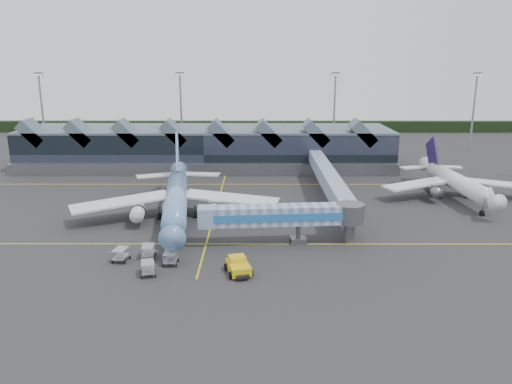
{
  "coord_description": "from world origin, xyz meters",
  "views": [
    {
      "loc": [
        7.33,
        -75.54,
        25.49
      ],
      "look_at": [
        7.16,
        2.47,
        5.0
      ],
      "focal_mm": 35.0,
      "sensor_mm": 36.0,
      "label": 1
    }
  ],
  "objects_px": {
    "jet_bridge": "(292,216)",
    "fuel_truck": "(171,213)",
    "pushback_tug": "(238,266)",
    "regional_jet": "(454,181)",
    "main_airliner": "(176,196)"
  },
  "relations": [
    {
      "from": "regional_jet",
      "to": "pushback_tug",
      "type": "bearing_deg",
      "value": -141.81
    },
    {
      "from": "pushback_tug",
      "to": "jet_bridge",
      "type": "bearing_deg",
      "value": 39.79
    },
    {
      "from": "jet_bridge",
      "to": "fuel_truck",
      "type": "xyz_separation_m",
      "value": [
        -18.8,
        8.43,
        -2.1
      ]
    },
    {
      "from": "jet_bridge",
      "to": "pushback_tug",
      "type": "bearing_deg",
      "value": -129.31
    },
    {
      "from": "jet_bridge",
      "to": "fuel_truck",
      "type": "distance_m",
      "value": 20.71
    },
    {
      "from": "fuel_truck",
      "to": "jet_bridge",
      "type": "bearing_deg",
      "value": -37.67
    },
    {
      "from": "fuel_truck",
      "to": "pushback_tug",
      "type": "height_order",
      "value": "fuel_truck"
    },
    {
      "from": "pushback_tug",
      "to": "fuel_truck",
      "type": "bearing_deg",
      "value": 105.49
    },
    {
      "from": "jet_bridge",
      "to": "pushback_tug",
      "type": "height_order",
      "value": "jet_bridge"
    },
    {
      "from": "main_airliner",
      "to": "fuel_truck",
      "type": "xyz_separation_m",
      "value": [
        -0.43,
        -3.49,
        -1.78
      ]
    },
    {
      "from": "pushback_tug",
      "to": "regional_jet",
      "type": "bearing_deg",
      "value": 25.75
    },
    {
      "from": "fuel_truck",
      "to": "pushback_tug",
      "type": "bearing_deg",
      "value": -72.3
    },
    {
      "from": "main_airliner",
      "to": "fuel_truck",
      "type": "relative_size",
      "value": 3.74
    },
    {
      "from": "fuel_truck",
      "to": "pushback_tug",
      "type": "relative_size",
      "value": 2.16
    },
    {
      "from": "regional_jet",
      "to": "main_airliner",
      "type": "bearing_deg",
      "value": -169.13
    }
  ]
}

